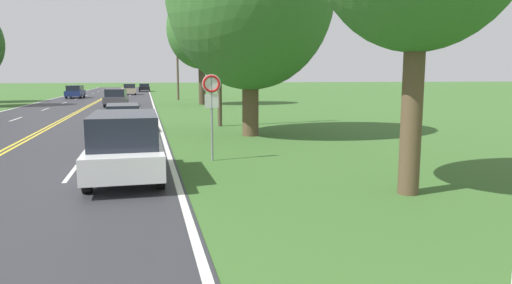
% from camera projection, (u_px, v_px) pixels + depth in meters
% --- Properties ---
extents(traffic_sign, '(0.60, 0.10, 2.79)m').
position_uv_depth(traffic_sign, '(212.00, 96.00, 14.52)').
color(traffic_sign, gray).
rests_on(traffic_sign, ground).
extents(utility_pole_midground, '(1.80, 0.24, 9.16)m').
position_uv_depth(utility_pole_midground, '(219.00, 38.00, 24.39)').
color(utility_pole_midground, brown).
rests_on(utility_pole_midground, ground).
extents(utility_pole_far, '(1.80, 0.24, 7.81)m').
position_uv_depth(utility_pole_far, '(178.00, 64.00, 51.90)').
color(utility_pole_far, brown).
rests_on(utility_pole_far, ground).
extents(tree_mid_treeline, '(6.48, 6.48, 10.86)m').
position_uv_depth(tree_mid_treeline, '(201.00, 29.00, 43.02)').
color(tree_mid_treeline, '#473828').
rests_on(tree_mid_treeline, ground).
extents(car_white_suv_nearest, '(1.92, 4.55, 1.75)m').
position_uv_depth(car_white_suv_nearest, '(125.00, 144.00, 12.16)').
color(car_white_suv_nearest, black).
rests_on(car_white_suv_nearest, ground).
extents(car_silver_hatchback_mid_near, '(1.91, 4.30, 1.33)m').
position_uv_depth(car_silver_hatchback_mid_near, '(123.00, 116.00, 22.84)').
color(car_silver_hatchback_mid_near, black).
rests_on(car_silver_hatchback_mid_near, ground).
extents(car_dark_grey_hatchback_mid_far, '(2.05, 3.86, 1.59)m').
position_uv_depth(car_dark_grey_hatchback_mid_far, '(116.00, 97.00, 41.06)').
color(car_dark_grey_hatchback_mid_far, black).
rests_on(car_dark_grey_hatchback_mid_far, ground).
extents(car_dark_blue_van_receding, '(1.94, 4.77, 1.60)m').
position_uv_depth(car_dark_blue_van_receding, '(75.00, 91.00, 57.03)').
color(car_dark_blue_van_receding, black).
rests_on(car_dark_blue_van_receding, ground).
extents(car_champagne_hatchback_distant, '(1.91, 3.98, 1.61)m').
position_uv_depth(car_champagne_hatchback_distant, '(130.00, 89.00, 67.22)').
color(car_champagne_hatchback_distant, black).
rests_on(car_champagne_hatchback_distant, ground).
extents(car_black_sedan_horizon, '(1.98, 4.57, 1.41)m').
position_uv_depth(car_black_sedan_horizon, '(144.00, 87.00, 81.48)').
color(car_black_sedan_horizon, black).
rests_on(car_black_sedan_horizon, ground).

